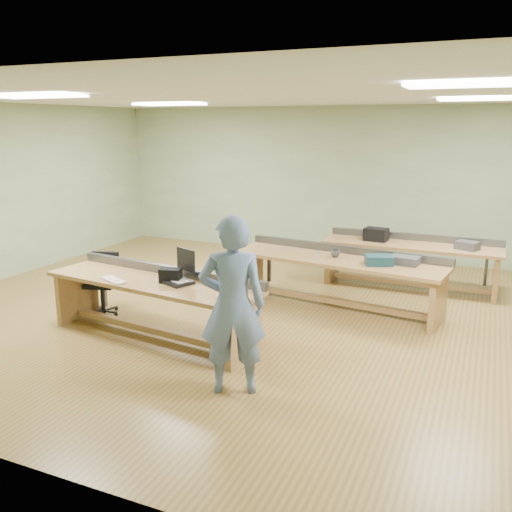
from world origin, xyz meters
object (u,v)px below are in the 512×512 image
object	(u,v)px
mug	(335,253)
person	(233,306)
workbench_mid	(336,270)
task_chair	(104,292)
parts_bin_grey	(405,260)
workbench_front	(154,295)
camera_bag	(170,275)
laptop_base	(177,282)
workbench_back	(411,255)
drinks_can	(319,255)
parts_bin_teal	(379,260)

from	to	relation	value
mug	person	bearing A→B (deg)	-94.20
workbench_mid	mug	distance (m)	0.24
task_chair	parts_bin_grey	xyz separation A→B (m)	(3.92, 1.60, 0.49)
workbench_front	camera_bag	world-z (taller)	camera_bag
workbench_mid	laptop_base	distance (m)	2.52
parts_bin_grey	mug	bearing A→B (deg)	178.96
person	laptop_base	xyz separation A→B (m)	(-1.18, 0.89, -0.14)
camera_bag	person	bearing A→B (deg)	-49.02
task_chair	parts_bin_grey	bearing A→B (deg)	4.91
person	laptop_base	bearing A→B (deg)	-61.71
laptop_base	mug	world-z (taller)	mug
camera_bag	parts_bin_grey	xyz separation A→B (m)	(2.49, 2.06, -0.03)
workbench_back	laptop_base	world-z (taller)	workbench_back
workbench_back	person	world-z (taller)	person
workbench_front	laptop_base	distance (m)	0.42
laptop_base	drinks_can	xyz separation A→B (m)	(1.20, 1.92, 0.03)
camera_bag	task_chair	size ratio (longest dim) A/B	0.29
workbench_mid	parts_bin_grey	world-z (taller)	same
workbench_front	parts_bin_teal	xyz separation A→B (m)	(2.43, 1.89, 0.26)
person	parts_bin_grey	size ratio (longest dim) A/B	4.51
task_chair	parts_bin_teal	distance (m)	3.90
laptop_base	camera_bag	distance (m)	0.12
workbench_mid	parts_bin_grey	distance (m)	0.99
workbench_back	task_chair	world-z (taller)	task_chair
workbench_front	workbench_back	size ratio (longest dim) A/B	1.07
workbench_front	drinks_can	size ratio (longest dim) A/B	27.86
workbench_front	person	bearing A→B (deg)	-23.12
camera_bag	parts_bin_teal	world-z (taller)	camera_bag
workbench_back	mug	distance (m)	1.66
parts_bin_teal	mug	bearing A→B (deg)	164.29
workbench_back	laptop_base	bearing A→B (deg)	-123.01
parts_bin_grey	drinks_can	bearing A→B (deg)	-172.79
workbench_mid	parts_bin_grey	bearing A→B (deg)	8.59
workbench_mid	person	world-z (taller)	person
camera_bag	parts_bin_grey	size ratio (longest dim) A/B	0.64
workbench_back	task_chair	size ratio (longest dim) A/B	3.23
task_chair	mug	xyz separation A→B (m)	(2.93, 1.62, 0.48)
parts_bin_teal	parts_bin_grey	size ratio (longest dim) A/B	0.90
workbench_mid	parts_bin_teal	distance (m)	0.70
person	parts_bin_teal	bearing A→B (deg)	-132.40
parts_bin_grey	workbench_back	bearing A→B (deg)	94.08
person	drinks_can	size ratio (longest dim) A/B	16.87
workbench_mid	task_chair	size ratio (longest dim) A/B	3.74
camera_bag	drinks_can	bearing A→B (deg)	41.78
workbench_back	mug	size ratio (longest dim) A/B	21.17
camera_bag	parts_bin_teal	size ratio (longest dim) A/B	0.70
person	task_chair	bearing A→B (deg)	-51.38
workbench_front	parts_bin_grey	bearing A→B (deg)	44.05
workbench_back	parts_bin_grey	world-z (taller)	same
workbench_front	laptop_base	bearing A→B (deg)	4.85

